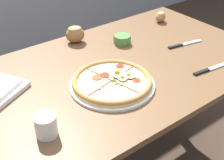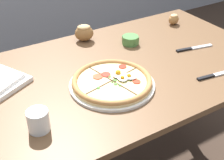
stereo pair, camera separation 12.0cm
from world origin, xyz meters
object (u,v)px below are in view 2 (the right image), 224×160
bread_piece_near (174,19)px  knife_spare (194,48)px  ramekin_bowl (130,40)px  bread_piece_mid (84,32)px  water_glass (38,122)px  dining_table (119,85)px  knife_main (216,75)px  pizza (112,82)px

bread_piece_near → knife_spare: bearing=-111.5°
ramekin_bowl → knife_spare: size_ratio=0.44×
bread_piece_near → knife_spare: bread_piece_near is taller
bread_piece_mid → knife_spare: size_ratio=0.58×
water_glass → ramekin_bowl: bearing=31.0°
ramekin_bowl → knife_spare: ramekin_bowl is taller
dining_table → knife_main: bearing=-40.1°
bread_piece_near → knife_main: (-0.22, -0.55, -0.03)m
pizza → knife_main: 0.48m
pizza → ramekin_bowl: 0.41m
knife_main → dining_table: bearing=147.7°
pizza → water_glass: water_glass is taller
bread_piece_mid → water_glass: bread_piece_mid is taller
ramekin_bowl → bread_piece_near: (0.37, 0.09, 0.01)m
dining_table → bread_piece_near: (0.56, 0.26, 0.13)m
knife_spare → water_glass: bearing=-158.1°
knife_main → knife_spare: same height
pizza → knife_spare: (0.54, 0.07, -0.02)m
knife_main → knife_spare: size_ratio=1.00×
bread_piece_mid → dining_table: bearing=-88.7°
ramekin_bowl → water_glass: water_glass is taller
dining_table → bread_piece_mid: 0.37m
knife_spare → water_glass: size_ratio=2.58×
bread_piece_mid → knife_main: 0.72m
ramekin_bowl → bread_piece_near: bearing=13.0°
dining_table → knife_spare: 0.45m
ramekin_bowl → bread_piece_mid: 0.25m
knife_main → ramekin_bowl: bearing=116.5°
dining_table → pizza: size_ratio=4.14×
pizza → knife_main: bearing=-21.2°
bread_piece_mid → water_glass: (-0.46, -0.56, -0.01)m
dining_table → water_glass: 0.53m
bread_piece_near → knife_main: bread_piece_near is taller
bread_piece_near → water_glass: size_ratio=0.97×
dining_table → bread_piece_near: 0.63m
dining_table → bread_piece_near: bread_piece_near is taller
pizza → bread_piece_near: 0.76m
bread_piece_mid → water_glass: size_ratio=1.49×
bread_piece_near → pizza: bearing=-150.4°
ramekin_bowl → bread_piece_mid: size_ratio=0.76×
dining_table → knife_spare: (0.44, -0.04, 0.10)m
knife_spare → water_glass: (-0.91, -0.17, 0.03)m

